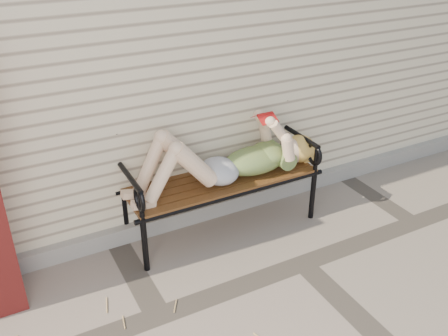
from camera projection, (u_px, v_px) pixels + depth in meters
ground at (303, 263)px, 4.06m from camera, size 80.00×80.00×0.00m
house_wall at (158, 11)px, 5.69m from camera, size 8.00×4.00×3.00m
foundation_strip at (244, 200)px, 4.78m from camera, size 8.00×0.10×0.15m
garden_bench at (216, 156)px, 4.29m from camera, size 1.83×0.73×1.18m
reading_woman at (225, 159)px, 4.17m from camera, size 1.72×0.39×0.54m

